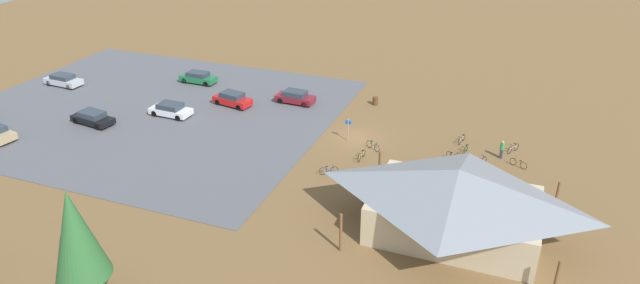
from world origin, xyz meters
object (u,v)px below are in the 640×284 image
(car_silver_by_curb, at_px, (63,80))
(car_green_end_stall, at_px, (198,77))
(bicycle_white_lone_west, at_px, (462,139))
(bicycle_black_yard_front, at_px, (452,157))
(car_black_near_entry, at_px, (93,118))
(bike_pavilion, at_px, (456,198))
(car_maroon_mid_lot, at_px, (295,97))
(bicycle_yellow_near_porch, at_px, (361,156))
(visitor_near_lot, at_px, (502,149))
(pine_far_west, at_px, (76,235))
(bicycle_red_by_bin, at_px, (385,170))
(bicycle_purple_edge_north, at_px, (480,162))
(bicycle_silver_near_sign, at_px, (513,148))
(trash_bin, at_px, (375,101))
(bicycle_orange_mid_cluster, at_px, (518,163))
(car_red_second_row, at_px, (232,99))
(bicycle_green_yard_right, at_px, (465,150))
(car_white_front_row, at_px, (171,110))
(bicycle_blue_yard_left, at_px, (329,170))
(bicycle_teal_yard_center, at_px, (373,146))
(lot_sign, at_px, (348,127))

(car_silver_by_curb, relative_size, car_green_end_stall, 1.05)
(bicycle_white_lone_west, bearing_deg, bicycle_black_yard_front, 86.06)
(car_black_near_entry, bearing_deg, bike_pavilion, 171.14)
(bicycle_black_yard_front, height_order, car_maroon_mid_lot, car_maroon_mid_lot)
(bicycle_yellow_near_porch, height_order, car_black_near_entry, car_black_near_entry)
(car_green_end_stall, xyz_separation_m, visitor_near_lot, (-35.14, 6.70, 0.14))
(pine_far_west, height_order, car_maroon_mid_lot, pine_far_west)
(pine_far_west, relative_size, bicycle_red_by_bin, 4.57)
(bike_pavilion, xyz_separation_m, bicycle_purple_edge_north, (-0.70, -10.69, -2.45))
(bicycle_silver_near_sign, distance_m, bicycle_red_by_bin, 12.55)
(trash_bin, xyz_separation_m, bicycle_red_by_bin, (-4.96, 14.31, -0.08))
(bicycle_orange_mid_cluster, bearing_deg, car_red_second_row, -6.31)
(bicycle_green_yard_right, bearing_deg, trash_bin, -37.37)
(bicycle_yellow_near_porch, xyz_separation_m, car_red_second_row, (16.54, -6.75, 0.39))
(bicycle_white_lone_west, xyz_separation_m, car_white_front_row, (28.87, 4.44, 0.37))
(car_white_front_row, xyz_separation_m, car_red_second_row, (-4.58, -4.71, 0.05))
(bicycle_blue_yard_left, relative_size, car_green_end_stall, 0.33)
(bicycle_green_yard_right, bearing_deg, bicycle_teal_yard_center, 15.43)
(car_black_near_entry, distance_m, car_white_front_row, 7.56)
(bicycle_red_by_bin, bearing_deg, visitor_near_lot, -143.36)
(bicycle_red_by_bin, height_order, car_black_near_entry, car_black_near_entry)
(bicycle_black_yard_front, bearing_deg, bike_pavilion, 98.84)
(bicycle_white_lone_west, relative_size, visitor_near_lot, 1.00)
(bicycle_blue_yard_left, bearing_deg, trash_bin, -88.12)
(bicycle_white_lone_west, bearing_deg, car_silver_by_curb, 1.86)
(bicycle_green_yard_right, relative_size, car_maroon_mid_lot, 0.41)
(bicycle_red_by_bin, relative_size, visitor_near_lot, 1.01)
(bicycle_teal_yard_center, height_order, bicycle_silver_near_sign, bicycle_silver_near_sign)
(bicycle_red_by_bin, xyz_separation_m, car_black_near_entry, (29.84, 0.67, 0.34))
(bicycle_black_yard_front, bearing_deg, car_green_end_stall, -15.72)
(car_silver_by_curb, xyz_separation_m, car_red_second_row, (-21.46, -1.75, 0.04))
(bike_pavilion, height_order, bicycle_white_lone_west, bike_pavilion)
(bicycle_blue_yard_left, height_order, car_black_near_entry, car_black_near_entry)
(car_silver_by_curb, bearing_deg, lot_sign, 177.00)
(car_red_second_row, bearing_deg, visitor_near_lot, 175.82)
(car_green_end_stall, bearing_deg, visitor_near_lot, 169.20)
(bicycle_red_by_bin, height_order, car_green_end_stall, car_green_end_stall)
(car_silver_by_curb, bearing_deg, bicycle_orange_mid_cluster, 178.30)
(bicycle_silver_near_sign, relative_size, car_black_near_entry, 0.31)
(bicycle_blue_yard_left, xyz_separation_m, visitor_near_lot, (-13.19, -8.21, 0.50))
(car_silver_by_curb, xyz_separation_m, car_white_front_row, (-16.88, 2.96, -0.01))
(bicycle_yellow_near_porch, height_order, car_red_second_row, car_red_second_row)
(car_maroon_mid_lot, relative_size, visitor_near_lot, 2.58)
(bike_pavilion, distance_m, pine_far_west, 23.94)
(bicycle_teal_yard_center, xyz_separation_m, bicycle_yellow_near_porch, (0.43, 2.18, -0.00))
(bicycle_orange_mid_cluster, relative_size, car_white_front_row, 0.34)
(bicycle_teal_yard_center, relative_size, car_white_front_row, 0.35)
(bicycle_white_lone_west, bearing_deg, bicycle_teal_yard_center, 30.47)
(bike_pavilion, xyz_separation_m, bicycle_black_yard_front, (1.67, -10.76, -2.47))
(bicycle_silver_near_sign, height_order, car_black_near_entry, car_black_near_entry)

